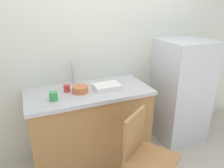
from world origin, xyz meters
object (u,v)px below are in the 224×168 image
at_px(cup_green, 54,96).
at_px(terracotta_bowl, 80,89).
at_px(cup_red, 67,88).
at_px(dish_tray, 107,86).
at_px(chair, 146,155).
at_px(refrigerator, 181,91).

bearing_deg(cup_green, terracotta_bowl, 17.84).
distance_m(cup_green, cup_red, 0.23).
distance_m(terracotta_bowl, cup_green, 0.30).
height_order(dish_tray, cup_red, cup_red).
distance_m(chair, cup_red, 1.04).
height_order(chair, terracotta_bowl, terracotta_bowl).
bearing_deg(refrigerator, cup_red, 178.33).
relative_size(chair, cup_red, 12.31).
relative_size(refrigerator, dish_tray, 4.85).
bearing_deg(terracotta_bowl, cup_green, -162.16).
relative_size(refrigerator, cup_red, 18.80).
xyz_separation_m(terracotta_bowl, cup_green, (-0.28, -0.09, 0.01)).
xyz_separation_m(refrigerator, terracotta_bowl, (-1.36, -0.03, 0.26)).
relative_size(dish_tray, cup_red, 3.87).
bearing_deg(cup_red, dish_tray, -12.00).
relative_size(terracotta_bowl, cup_green, 2.00).
bearing_deg(chair, refrigerator, 2.42).
bearing_deg(terracotta_bowl, refrigerator, 1.29).
relative_size(cup_green, cup_red, 1.16).
bearing_deg(refrigerator, dish_tray, -177.54).
height_order(refrigerator, chair, refrigerator).
xyz_separation_m(chair, dish_tray, (-0.10, 0.69, 0.43)).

